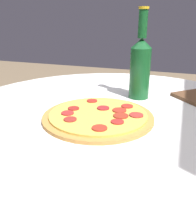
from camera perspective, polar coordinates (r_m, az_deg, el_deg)
The scene contains 3 objects.
table at distance 0.83m, azimuth 3.66°, elevation -10.31°, with size 1.09×1.09×0.73m.
pizza at distance 0.72m, azimuth 0.05°, elevation -0.90°, with size 0.32×0.32×0.02m.
beer_bottle at distance 0.88m, azimuth 9.64°, elevation 10.43°, with size 0.07×0.07×0.30m.
Camera 1 is at (0.68, 0.18, 1.01)m, focal length 40.00 mm.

